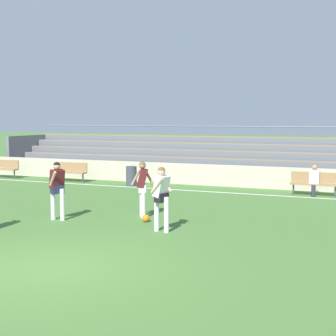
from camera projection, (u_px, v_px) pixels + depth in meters
The scene contains 13 objects.
ground_plane at pixel (48, 268), 9.81m from camera, with size 160.00×160.00×0.00m, color #477033.
field_line_sideline at pixel (211, 192), 19.97m from camera, with size 44.00×0.12×0.01m, color white.
sideline_wall at pixel (223, 176), 21.56m from camera, with size 48.00×0.16×0.94m, color beige.
bleacher_stand at pixel (226, 157), 24.25m from camera, with size 24.01×3.85×2.58m.
bench_near_bin at pixel (3, 167), 24.63m from camera, with size 1.80×0.40×0.90m.
bench_far_left at pixel (69, 170), 23.15m from camera, with size 1.80×0.40×0.90m.
bench_centre_sideline at pixel (314, 182), 18.96m from camera, with size 1.80×0.40×0.90m.
trash_bin at pixel (131, 176), 21.77m from camera, with size 0.48×0.48×0.86m, color #3D424C.
spectator_seated at pixel (314, 178), 18.83m from camera, with size 0.36×0.42×1.21m.
player_dark_dropping_back at pixel (142, 184), 14.75m from camera, with size 0.61×0.49×1.70m.
player_white_deep_cover at pixel (161, 193), 12.85m from camera, with size 0.49×0.59×1.72m.
player_dark_trailing_run at pixel (57, 185), 14.34m from camera, with size 0.45×0.66×1.72m.
soccer_ball at pixel (146, 218), 14.16m from camera, with size 0.22×0.22×0.22m, color orange.
Camera 1 is at (5.84, -7.94, 2.98)m, focal length 52.51 mm.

